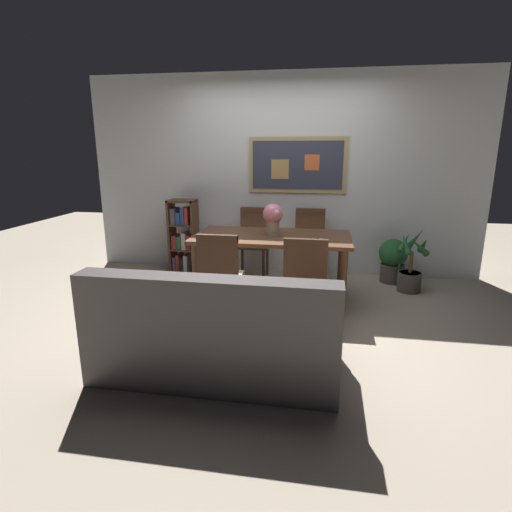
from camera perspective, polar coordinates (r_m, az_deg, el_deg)
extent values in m
plane|color=tan|center=(4.29, 0.99, -7.90)|extent=(12.00, 12.00, 0.00)
cube|color=silver|center=(5.54, 3.56, 11.09)|extent=(5.20, 0.10, 2.60)
cube|color=tan|center=(5.45, 5.77, 12.50)|extent=(1.27, 0.02, 0.71)
cube|color=#33384C|center=(5.43, 5.76, 12.50)|extent=(1.17, 0.01, 0.61)
cube|color=tan|center=(5.45, 3.37, 11.99)|extent=(0.23, 0.00, 0.25)
cube|color=#D86633|center=(5.42, 7.82, 12.81)|extent=(0.19, 0.00, 0.20)
cube|color=brown|center=(4.48, 2.27, 2.65)|extent=(1.70, 0.90, 0.04)
cylinder|color=brown|center=(4.39, -8.43, -2.71)|extent=(0.07, 0.07, 0.69)
cylinder|color=brown|center=(4.19, 12.06, -3.74)|extent=(0.07, 0.07, 0.69)
cylinder|color=brown|center=(5.07, -5.88, -0.23)|extent=(0.07, 0.07, 0.69)
cylinder|color=brown|center=(4.90, 11.75, -1.01)|extent=(0.07, 0.07, 0.69)
cube|color=brown|center=(3.81, 6.92, -4.01)|extent=(0.40, 0.40, 0.03)
cube|color=beige|center=(3.80, 6.93, -3.61)|extent=(0.36, 0.36, 0.03)
cylinder|color=brown|center=(3.74, 4.05, -7.98)|extent=(0.04, 0.04, 0.42)
cylinder|color=brown|center=(3.72, 9.31, -8.24)|extent=(0.04, 0.04, 0.42)
cylinder|color=brown|center=(4.05, 4.53, -6.14)|extent=(0.04, 0.04, 0.42)
cylinder|color=brown|center=(4.04, 9.36, -6.36)|extent=(0.04, 0.04, 0.42)
cube|color=brown|center=(3.56, 6.89, -1.24)|extent=(0.38, 0.04, 0.46)
cube|color=brown|center=(3.51, 6.99, 1.90)|extent=(0.38, 0.05, 0.06)
cube|color=brown|center=(5.29, -0.50, 1.47)|extent=(0.40, 0.40, 0.03)
cube|color=beige|center=(5.28, -0.50, 1.76)|extent=(0.36, 0.36, 0.03)
cylinder|color=brown|center=(5.48, 1.57, -0.48)|extent=(0.04, 0.04, 0.42)
cylinder|color=brown|center=(5.54, -1.92, -0.32)|extent=(0.04, 0.04, 0.42)
cylinder|color=brown|center=(5.16, 1.04, -1.46)|extent=(0.04, 0.04, 0.42)
cylinder|color=brown|center=(5.22, -2.66, -1.29)|extent=(0.04, 0.04, 0.42)
cube|color=brown|center=(5.41, -0.17, 4.41)|extent=(0.38, 0.04, 0.46)
cube|color=brown|center=(5.38, -0.17, 6.50)|extent=(0.38, 0.05, 0.06)
cube|color=brown|center=(3.96, -4.63, -3.20)|extent=(0.40, 0.40, 0.03)
cube|color=beige|center=(3.95, -4.64, -2.82)|extent=(0.36, 0.36, 0.03)
cylinder|color=brown|center=(3.92, -7.60, -6.94)|extent=(0.04, 0.04, 0.42)
cylinder|color=brown|center=(3.84, -2.71, -7.31)|extent=(0.04, 0.04, 0.42)
cylinder|color=brown|center=(4.23, -6.25, -5.27)|extent=(0.04, 0.04, 0.42)
cylinder|color=brown|center=(4.15, -1.71, -5.57)|extent=(0.04, 0.04, 0.42)
cube|color=brown|center=(3.72, -5.39, -0.50)|extent=(0.38, 0.04, 0.46)
cube|color=brown|center=(3.67, -5.46, 2.51)|extent=(0.38, 0.05, 0.06)
cube|color=brown|center=(5.23, 7.38, 1.21)|extent=(0.40, 0.40, 0.03)
cube|color=beige|center=(5.23, 7.39, 1.50)|extent=(0.36, 0.36, 0.03)
cylinder|color=brown|center=(5.45, 9.16, -0.75)|extent=(0.04, 0.04, 0.42)
cylinder|color=brown|center=(5.46, 5.60, -0.60)|extent=(0.04, 0.04, 0.42)
cylinder|color=brown|center=(5.12, 9.11, -1.76)|extent=(0.04, 0.04, 0.42)
cylinder|color=brown|center=(5.14, 5.32, -1.59)|extent=(0.04, 0.04, 0.42)
cube|color=brown|center=(5.36, 7.55, 4.18)|extent=(0.38, 0.04, 0.46)
cube|color=brown|center=(5.33, 7.62, 6.29)|extent=(0.38, 0.05, 0.06)
cube|color=#514C4C|center=(3.22, -5.17, -12.19)|extent=(1.80, 0.84, 0.40)
cube|color=#514C4C|center=(2.77, -7.06, -7.37)|extent=(1.80, 0.20, 0.44)
cube|color=#514C4C|center=(3.38, -18.76, -5.86)|extent=(0.18, 0.80, 0.22)
cube|color=#514C4C|center=(3.00, 9.98, -7.95)|extent=(0.18, 0.80, 0.22)
cube|color=#334C72|center=(3.06, -14.43, -6.72)|extent=(0.32, 0.16, 0.33)
cube|color=#B78C33|center=(2.91, -6.24, -7.44)|extent=(0.32, 0.16, 0.33)
cube|color=#8C6B4C|center=(2.83, 2.66, -8.06)|extent=(0.32, 0.16, 0.33)
cube|color=brown|center=(5.66, -11.63, 2.71)|extent=(0.03, 0.28, 1.00)
cube|color=brown|center=(5.55, -8.45, 2.62)|extent=(0.03, 0.28, 1.00)
cube|color=brown|center=(5.72, -9.84, -2.09)|extent=(0.36, 0.28, 0.03)
cube|color=brown|center=(5.52, -10.28, 7.59)|extent=(0.36, 0.28, 0.03)
cube|color=brown|center=(5.64, -9.98, 1.01)|extent=(0.30, 0.28, 0.02)
cube|color=brown|center=(5.57, -10.13, 4.34)|extent=(0.30, 0.28, 0.02)
cube|color=#7F3F72|center=(5.73, -11.00, -0.94)|extent=(0.04, 0.22, 0.20)
cube|color=#B2332D|center=(5.71, -10.56, -0.79)|extent=(0.04, 0.22, 0.23)
cube|color=black|center=(5.70, -10.07, -0.98)|extent=(0.05, 0.22, 0.20)
cube|color=beige|center=(5.67, -9.52, -0.85)|extent=(0.05, 0.22, 0.23)
cube|color=#B2332D|center=(5.65, -11.04, 2.04)|extent=(0.06, 0.22, 0.18)
cube|color=#337247|center=(5.63, -10.38, 1.94)|extent=(0.06, 0.22, 0.17)
cube|color=beige|center=(5.60, -9.77, 2.20)|extent=(0.06, 0.22, 0.22)
cube|color=#B2332D|center=(5.59, -9.11, 2.05)|extent=(0.06, 0.22, 0.20)
cube|color=#595960|center=(5.59, -11.21, 5.53)|extent=(0.06, 0.22, 0.21)
cube|color=#2D4C8C|center=(5.57, -10.51, 5.26)|extent=(0.06, 0.22, 0.16)
cube|color=#2D4C8C|center=(5.54, -9.93, 5.56)|extent=(0.05, 0.22, 0.22)
cube|color=#B2332D|center=(5.52, -9.39, 5.61)|extent=(0.05, 0.22, 0.23)
cylinder|color=#4C4742|center=(5.49, 18.39, -2.24)|extent=(0.29, 0.29, 0.24)
cylinder|color=#332319|center=(5.46, 18.48, -1.14)|extent=(0.26, 0.26, 0.02)
sphere|color=#235B2D|center=(5.42, 18.61, 0.41)|extent=(0.36, 0.36, 0.36)
cylinder|color=#235B2D|center=(5.35, 19.26, -2.53)|extent=(0.03, 0.03, 0.28)
cylinder|color=#235B2D|center=(5.59, 19.64, -1.77)|extent=(0.03, 0.03, 0.27)
cylinder|color=#4C4742|center=(5.21, 20.58, -3.39)|extent=(0.27, 0.27, 0.23)
cylinder|color=#332319|center=(5.18, 20.68, -2.27)|extent=(0.24, 0.24, 0.02)
cylinder|color=brown|center=(5.14, 20.82, -0.82)|extent=(0.04, 0.04, 0.25)
cone|color=#235B2D|center=(5.12, 22.33, 1.45)|extent=(0.09, 0.26, 0.23)
cone|color=#235B2D|center=(5.18, 21.27, 2.16)|extent=(0.25, 0.16, 0.30)
cone|color=#235B2D|center=(5.14, 20.02, 1.79)|extent=(0.21, 0.23, 0.24)
cone|color=#235B2D|center=(5.03, 20.18, 1.58)|extent=(0.16, 0.23, 0.25)
cone|color=#235B2D|center=(4.99, 21.84, 1.19)|extent=(0.27, 0.18, 0.24)
cylinder|color=tan|center=(4.49, 2.35, 3.94)|extent=(0.15, 0.15, 0.16)
sphere|color=pink|center=(4.46, 2.37, 5.90)|extent=(0.22, 0.22, 0.22)
sphere|color=pink|center=(4.54, 1.93, 6.22)|extent=(0.06, 0.06, 0.06)
sphere|color=silver|center=(4.38, 2.86, 6.05)|extent=(0.06, 0.06, 0.06)
sphere|color=#EACC4C|center=(4.48, 3.47, 5.76)|extent=(0.06, 0.06, 0.06)
cube|color=black|center=(4.24, 9.23, 2.16)|extent=(0.12, 0.16, 0.02)
cube|color=gray|center=(4.23, 9.24, 2.32)|extent=(0.08, 0.10, 0.00)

